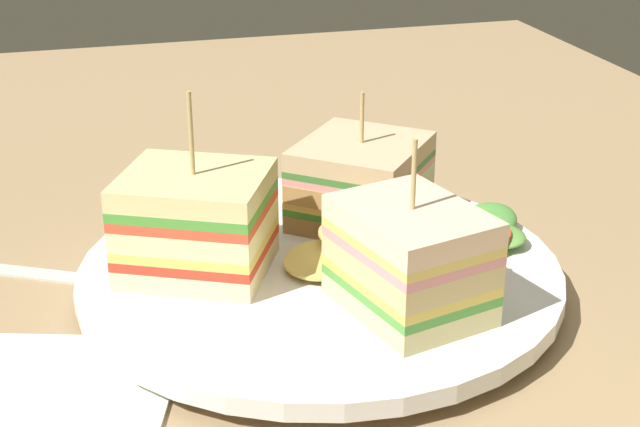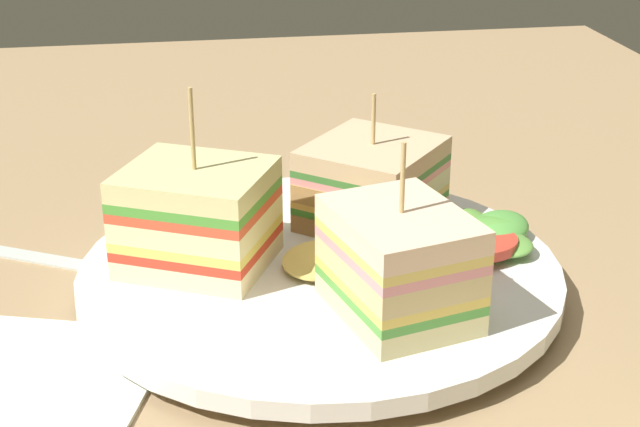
{
  "view_description": "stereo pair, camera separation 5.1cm",
  "coord_description": "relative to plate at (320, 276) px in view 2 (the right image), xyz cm",
  "views": [
    {
      "loc": [
        -44.65,
        12.61,
        25.06
      ],
      "look_at": [
        0.0,
        0.0,
        4.77
      ],
      "focal_mm": 53.88,
      "sensor_mm": 36.0,
      "label": 1
    },
    {
      "loc": [
        -45.76,
        7.67,
        25.06
      ],
      "look_at": [
        0.0,
        0.0,
        4.77
      ],
      "focal_mm": 53.88,
      "sensor_mm": 36.0,
      "label": 2
    }
  ],
  "objects": [
    {
      "name": "salad_garnish",
      "position": [
        0.91,
        -9.58,
        1.32
      ],
      "size": [
        7.4,
        7.4,
        1.65
      ],
      "color": "#5AA948",
      "rests_on": "plate"
    },
    {
      "name": "sandwich_wedge_1",
      "position": [
        5.14,
        -3.92,
        3.11
      ],
      "size": [
        9.97,
        9.87,
        7.85
      ],
      "rotation": [
        0.0,
        0.0,
        8.72
      ],
      "color": "#E3BC8B",
      "rests_on": "plate"
    },
    {
      "name": "napkin",
      "position": [
        -6.36,
        16.07,
        -0.82
      ],
      "size": [
        15.12,
        16.76,
        0.5
      ],
      "primitive_type": "cube",
      "rotation": [
        0.0,
        0.0,
        -0.31
      ],
      "color": "white",
      "rests_on": "ground_plane"
    },
    {
      "name": "ground_plane",
      "position": [
        0.0,
        0.0,
        -1.97
      ],
      "size": [
        120.67,
        83.83,
        1.8
      ],
      "primitive_type": "cube",
      "color": "#A0815A"
    },
    {
      "name": "spoon",
      "position": [
        4.97,
        12.2,
        -0.66
      ],
      "size": [
        8.4,
        13.01,
        1.0
      ],
      "rotation": [
        0.0,
        0.0,
        4.21
      ],
      "color": "silver",
      "rests_on": "ground_plane"
    },
    {
      "name": "sandwich_wedge_0",
      "position": [
        -5.8,
        -2.87,
        3.37
      ],
      "size": [
        8.59,
        7.28,
        8.84
      ],
      "rotation": [
        0.0,
        0.0,
        6.53
      ],
      "color": "beige",
      "rests_on": "plate"
    },
    {
      "name": "chip_pile",
      "position": [
        -0.06,
        -1.09,
        1.28
      ],
      "size": [
        6.37,
        6.73,
        1.54
      ],
      "color": "#E2B059",
      "rests_on": "plate"
    },
    {
      "name": "sandwich_wedge_2",
      "position": [
        1.15,
        6.37,
        3.42
      ],
      "size": [
        9.11,
        9.53,
        9.86
      ],
      "rotation": [
        0.0,
        0.0,
        10.54
      ],
      "color": "beige",
      "rests_on": "plate"
    },
    {
      "name": "plate",
      "position": [
        0.0,
        0.0,
        0.0
      ],
      "size": [
        26.02,
        26.02,
        1.77
      ],
      "color": "white",
      "rests_on": "ground_plane"
    }
  ]
}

